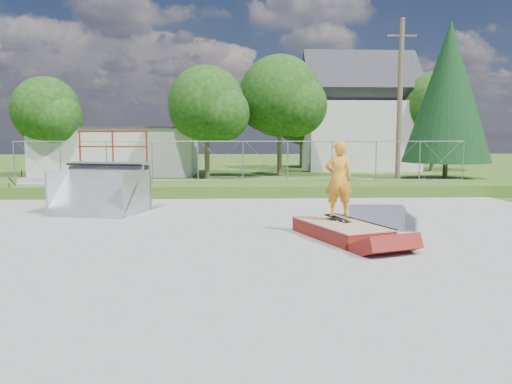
{
  "coord_description": "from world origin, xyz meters",
  "views": [
    {
      "loc": [
        -0.4,
        -11.7,
        2.49
      ],
      "look_at": [
        0.15,
        0.77,
        1.1
      ],
      "focal_mm": 35.0,
      "sensor_mm": 36.0,
      "label": 1
    }
  ],
  "objects_px": {
    "flat_bank_ramp": "(381,219)",
    "skater": "(339,182)",
    "quarter_pipe": "(97,172)",
    "grind_box": "(341,231)"
  },
  "relations": [
    {
      "from": "grind_box",
      "to": "flat_bank_ramp",
      "type": "relative_size",
      "value": 1.76
    },
    {
      "from": "grind_box",
      "to": "skater",
      "type": "bearing_deg",
      "value": 70.3
    },
    {
      "from": "grind_box",
      "to": "skater",
      "type": "xyz_separation_m",
      "value": [
        -0.0,
        0.33,
        1.18
      ]
    },
    {
      "from": "quarter_pipe",
      "to": "flat_bank_ramp",
      "type": "distance_m",
      "value": 8.98
    },
    {
      "from": "grind_box",
      "to": "quarter_pipe",
      "type": "xyz_separation_m",
      "value": [
        -7.0,
        4.35,
        1.14
      ]
    },
    {
      "from": "quarter_pipe",
      "to": "flat_bank_ramp",
      "type": "xyz_separation_m",
      "value": [
        8.44,
        -2.86,
        -1.1
      ]
    },
    {
      "from": "grind_box",
      "to": "flat_bank_ramp",
      "type": "bearing_deg",
      "value": 25.87
    },
    {
      "from": "grind_box",
      "to": "flat_bank_ramp",
      "type": "distance_m",
      "value": 2.07
    },
    {
      "from": "flat_bank_ramp",
      "to": "skater",
      "type": "relative_size",
      "value": 0.91
    },
    {
      "from": "grind_box",
      "to": "quarter_pipe",
      "type": "height_order",
      "value": "quarter_pipe"
    }
  ]
}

